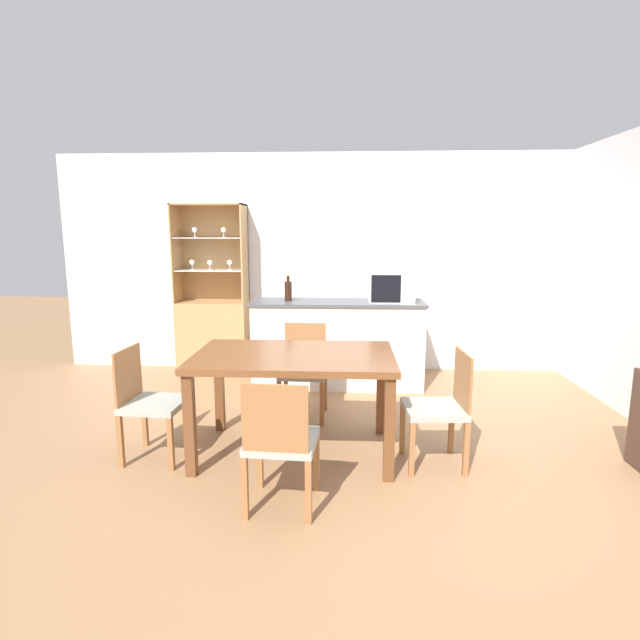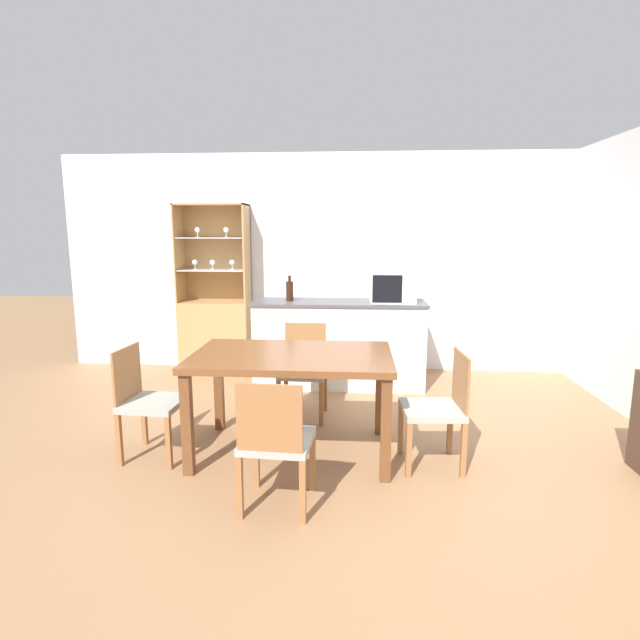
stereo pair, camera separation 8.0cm
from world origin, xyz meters
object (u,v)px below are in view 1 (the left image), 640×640
at_px(dining_chair_head_far, 303,370).
at_px(wine_bottle, 288,291).
at_px(dining_chair_head_near, 281,442).
at_px(dining_chair_side_left_near, 150,402).
at_px(dining_chair_side_right_near, 440,407).
at_px(dining_table, 294,366).
at_px(display_cabinet, 213,324).
at_px(microwave, 391,287).

bearing_deg(dining_chair_head_far, wine_bottle, -73.53).
relative_size(dining_chair_head_near, dining_chair_side_left_near, 1.00).
height_order(dining_chair_side_right_near, dining_chair_head_far, same).
distance_m(dining_table, dining_chair_side_left_near, 1.09).
relative_size(dining_chair_side_left_near, dining_chair_side_right_near, 1.00).
height_order(dining_table, dining_chair_head_far, dining_chair_head_far).
height_order(display_cabinet, dining_table, display_cabinet).
distance_m(dining_table, dining_chair_head_far, 0.82).
relative_size(dining_chair_side_right_near, dining_chair_head_far, 1.00).
bearing_deg(dining_chair_side_right_near, dining_table, 79.04).
height_order(dining_chair_side_right_near, wine_bottle, wine_bottle).
xyz_separation_m(dining_chair_head_far, microwave, (0.85, 0.91, 0.66)).
bearing_deg(microwave, display_cabinet, 165.67).
bearing_deg(dining_chair_side_left_near, microwave, 137.74).
bearing_deg(dining_chair_head_near, dining_chair_head_far, 93.63).
bearing_deg(dining_chair_side_right_near, microwave, 2.71).
height_order(display_cabinet, dining_chair_side_right_near, display_cabinet).
distance_m(dining_chair_head_far, microwave, 1.41).
relative_size(display_cabinet, dining_table, 1.34).
bearing_deg(microwave, wine_bottle, 179.27).
bearing_deg(dining_chair_head_near, dining_table, 93.58).
bearing_deg(microwave, dining_chair_head_far, -132.90).
height_order(dining_table, microwave, microwave).
bearing_deg(dining_table, dining_chair_side_left_near, -172.63).
height_order(dining_chair_head_far, microwave, microwave).
xyz_separation_m(dining_chair_side_right_near, microwave, (-0.20, 1.83, 0.66)).
distance_m(microwave, wine_bottle, 1.08).
relative_size(dining_chair_head_near, dining_chair_head_far, 1.00).
xyz_separation_m(dining_chair_head_near, dining_chair_side_right_near, (1.05, 0.64, 0.00)).
height_order(dining_table, wine_bottle, wine_bottle).
xyz_separation_m(dining_table, microwave, (0.85, 1.69, 0.40)).
relative_size(dining_chair_side_left_near, dining_chair_head_far, 1.00).
relative_size(microwave, wine_bottle, 1.72).
distance_m(dining_table, wine_bottle, 1.76).
relative_size(dining_chair_side_right_near, microwave, 1.76).
distance_m(display_cabinet, dining_table, 2.52).
bearing_deg(wine_bottle, dining_chair_side_left_near, -113.84).
bearing_deg(dining_table, display_cabinet, 118.38).
xyz_separation_m(dining_chair_head_near, dining_chair_head_far, (0.00, 1.56, 0.00)).
height_order(dining_chair_side_right_near, microwave, microwave).
xyz_separation_m(dining_chair_side_left_near, dining_chair_head_far, (1.05, 0.92, 0.00)).
bearing_deg(wine_bottle, display_cabinet, 152.10).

